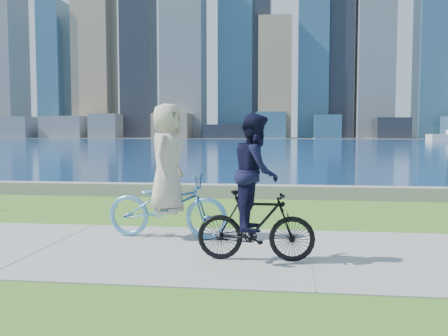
% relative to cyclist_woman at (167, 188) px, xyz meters
% --- Properties ---
extents(ground, '(320.00, 320.00, 0.00)m').
position_rel_cyclist_woman_xyz_m(ground, '(-1.68, -0.84, -0.85)').
color(ground, '#386B1C').
rests_on(ground, ground).
extents(concrete_path, '(80.00, 3.50, 0.02)m').
position_rel_cyclist_woman_xyz_m(concrete_path, '(-1.68, -0.84, -0.84)').
color(concrete_path, gray).
rests_on(concrete_path, ground).
extents(seawall, '(90.00, 0.50, 0.35)m').
position_rel_cyclist_woman_xyz_m(seawall, '(-1.68, 5.36, -0.68)').
color(seawall, gray).
rests_on(seawall, ground).
extents(bay_water, '(320.00, 131.00, 0.01)m').
position_rel_cyclist_woman_xyz_m(bay_water, '(-1.68, 71.16, -0.85)').
color(bay_water, navy).
rests_on(bay_water, ground).
extents(far_shore, '(320.00, 30.00, 0.12)m').
position_rel_cyclist_woman_xyz_m(far_shore, '(-1.68, 129.16, -0.79)').
color(far_shore, slate).
rests_on(far_shore, ground).
extents(city_skyline, '(179.86, 23.56, 76.00)m').
position_rel_cyclist_woman_xyz_m(city_skyline, '(-4.00, 128.90, 23.70)').
color(city_skyline, black).
rests_on(city_skyline, ground).
extents(cyclist_woman, '(0.91, 2.13, 2.24)m').
position_rel_cyclist_woman_xyz_m(cyclist_woman, '(0.00, 0.00, 0.00)').
color(cyclist_woman, '#569DD1').
rests_on(cyclist_woman, ground).
extents(cyclist_man, '(0.60, 1.61, 2.02)m').
position_rel_cyclist_woman_xyz_m(cyclist_man, '(1.57, -1.31, 0.02)').
color(cyclist_man, black).
rests_on(cyclist_man, ground).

